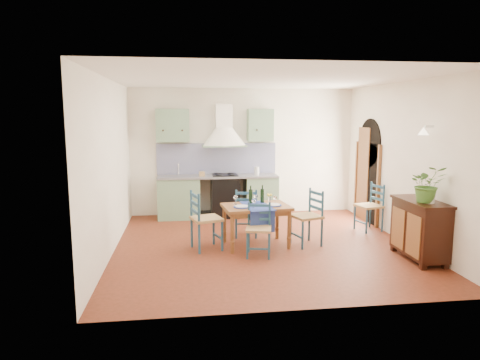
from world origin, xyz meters
name	(u,v)px	position (x,y,z in m)	size (l,w,h in m)	color
floor	(263,245)	(0.00, 0.00, 0.00)	(5.00, 5.00, 0.00)	#4B2010
back_wall	(223,169)	(-0.47, 2.29, 1.05)	(5.00, 0.96, 2.80)	white
right_wall	(396,164)	(2.50, 0.28, 1.34)	(0.26, 5.00, 2.80)	white
left_wall	(110,167)	(-2.50, 0.00, 1.40)	(0.04, 5.00, 2.80)	white
ceiling	(264,79)	(0.00, 0.00, 2.80)	(5.00, 5.00, 0.01)	white
dining_table	(256,210)	(-0.12, -0.01, 0.62)	(1.18, 0.91, 1.02)	brown
chair_near	(259,229)	(-0.17, -0.52, 0.44)	(0.47, 0.47, 0.84)	navy
chair_far	(246,212)	(-0.22, 0.57, 0.46)	(0.46, 0.46, 0.90)	navy
chair_left	(205,219)	(-1.01, -0.10, 0.51)	(0.57, 0.57, 0.99)	navy
chair_right	(308,217)	(0.77, -0.07, 0.50)	(0.56, 0.56, 0.96)	navy
chair_spare	(370,206)	(2.23, 0.68, 0.47)	(0.52, 0.52, 0.92)	navy
sideboard	(420,227)	(2.26, -1.03, 0.51)	(0.50, 1.05, 0.94)	black
potted_plant	(427,184)	(2.24, -1.19, 1.21)	(0.50, 0.43, 0.55)	#3E7029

